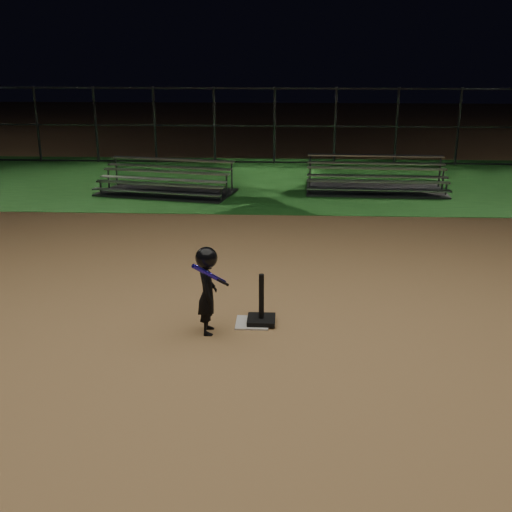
{
  "coord_description": "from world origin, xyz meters",
  "views": [
    {
      "loc": [
        0.45,
        -7.76,
        3.53
      ],
      "look_at": [
        0.0,
        1.0,
        0.65
      ],
      "focal_mm": 43.4,
      "sensor_mm": 36.0,
      "label": 1
    }
  ],
  "objects": [
    {
      "name": "home_plate",
      "position": [
        0.0,
        0.0,
        0.01
      ],
      "size": [
        0.45,
        0.45,
        0.02
      ],
      "primitive_type": "cube",
      "color": "beige",
      "rests_on": "ground"
    },
    {
      "name": "ground",
      "position": [
        0.0,
        0.0,
        0.0
      ],
      "size": [
        80.0,
        80.0,
        0.0
      ],
      "primitive_type": "plane",
      "color": "#A57A4A",
      "rests_on": "ground"
    },
    {
      "name": "grass_strip",
      "position": [
        0.0,
        10.0,
        0.01
      ],
      "size": [
        60.0,
        8.0,
        0.01
      ],
      "primitive_type": "cube",
      "color": "#1A521A",
      "rests_on": "ground"
    },
    {
      "name": "bleacher_right",
      "position": [
        2.81,
        8.71,
        0.19
      ],
      "size": [
        3.74,
        1.94,
        0.9
      ],
      "rotation": [
        0.0,
        0.0,
        -0.04
      ],
      "color": "#A7A6AB",
      "rests_on": "ground"
    },
    {
      "name": "bleacher_left",
      "position": [
        -2.74,
        8.13,
        0.18
      ],
      "size": [
        3.73,
        2.35,
        0.85
      ],
      "rotation": [
        0.0,
        0.0,
        -0.2
      ],
      "color": "#B6B7BB",
      "rests_on": "ground"
    },
    {
      "name": "backstop_fence",
      "position": [
        0.0,
        13.0,
        1.25
      ],
      "size": [
        20.08,
        0.08,
        2.5
      ],
      "color": "#38383D",
      "rests_on": "ground"
    },
    {
      "name": "child_batter",
      "position": [
        -0.57,
        -0.3,
        0.63
      ],
      "size": [
        0.44,
        0.55,
        1.19
      ],
      "rotation": [
        0.0,
        0.0,
        1.66
      ],
      "color": "black",
      "rests_on": "ground"
    },
    {
      "name": "batting_tee",
      "position": [
        0.12,
        0.02,
        0.15
      ],
      "size": [
        0.38,
        0.38,
        0.69
      ],
      "color": "black",
      "rests_on": "home_plate"
    }
  ]
}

